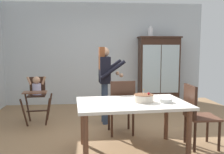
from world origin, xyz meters
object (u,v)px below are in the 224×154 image
Objects in this scene: dining_table at (132,108)px; dining_chair_far_side at (122,104)px; high_chair_with_toddler at (37,91)px; china_cabinet at (159,71)px; ceramic_vase at (151,32)px; adult_person at (105,75)px; birthday_cake at (144,98)px; serving_bowl at (166,100)px; dining_chair_right_end at (196,111)px.

dining_table is 0.72m from dining_chair_far_side.
high_chair_with_toddler is 0.99× the size of dining_chair_far_side.
china_cabinet is 1.04m from ceramic_vase.
adult_person is at bearing -130.04° from ceramic_vase.
dining_chair_far_side is at bearing -165.47° from adult_person.
high_chair_with_toddler is at bearing 137.12° from dining_table.
high_chair_with_toddler is 1.81m from dining_chair_far_side.
adult_person is 1.59× the size of dining_chair_far_side.
high_chair_with_toddler is (-2.65, -1.43, -1.27)m from ceramic_vase.
birthday_cake is at bearing -166.13° from adult_person.
dining_table is at bearing 171.35° from serving_bowl.
adult_person is (-1.29, -1.53, -0.96)m from ceramic_vase.
birthday_cake is (1.82, -1.55, 0.14)m from high_chair_with_toddler.
dining_chair_far_side is at bearing -114.78° from ceramic_vase.
china_cabinet reaches higher than serving_bowl.
ceramic_vase is 0.28× the size of dining_chair_far_side.
birthday_cake is 0.86m from dining_chair_right_end.
dining_chair_right_end is at bearing 6.13° from birthday_cake.
dining_table is at bearing -112.46° from china_cabinet.
ceramic_vase reaches higher than serving_bowl.
high_chair_with_toddler is (-2.88, -1.43, -0.26)m from china_cabinet.
high_chair_with_toddler is 3.39× the size of birthday_cake.
ceramic_vase is 0.28× the size of dining_chair_right_end.
ceramic_vase reaches higher than adult_person.
dining_chair_right_end is (2.65, -1.46, -0.10)m from high_chair_with_toddler.
serving_bowl is at bearing 106.47° from dining_chair_right_end.
high_chair_with_toddler is at bearing -30.59° from dining_chair_far_side.
dining_table is at bearing -172.33° from adult_person.
adult_person is (1.36, -0.10, 0.31)m from high_chair_with_toddler.
dining_chair_right_end is (0.00, -2.89, -1.37)m from ceramic_vase.
ceramic_vase is (-0.23, 0.00, 1.02)m from china_cabinet.
dining_chair_far_side is (0.24, -0.73, -0.41)m from adult_person.
china_cabinet is at bearing 21.57° from high_chair_with_toddler.
china_cabinet reaches higher than dining_table.
dining_chair_right_end is (-0.23, -2.89, -0.35)m from china_cabinet.
adult_person is 0.94× the size of dining_table.
ceramic_vase is at bearing 74.57° from birthday_cake.
dining_table is 1.00m from dining_chair_right_end.
ceramic_vase reaches higher than dining_chair_far_side.
ceramic_vase reaches higher than dining_chair_right_end.
birthday_cake is 0.79m from dining_chair_far_side.
high_chair_with_toddler is at bearing -153.60° from china_cabinet.
dining_table is (0.30, -1.44, -0.32)m from adult_person.
china_cabinet is 3.23m from high_chair_with_toddler.
ceramic_vase is 0.17× the size of dining_table.
birthday_cake is 0.31m from serving_bowl.
adult_person is 1.53m from birthday_cake.
adult_person is (-1.52, -1.53, 0.06)m from china_cabinet.
adult_person is 1.71m from serving_bowl.
serving_bowl is (-0.52, -3.04, -1.16)m from ceramic_vase.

